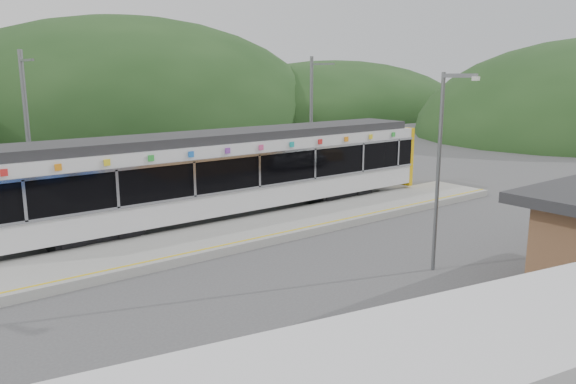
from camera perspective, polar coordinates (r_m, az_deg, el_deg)
ground at (r=19.66m, az=2.92°, el=-6.26°), size 120.00×120.00×0.00m
hills at (r=27.45m, az=5.48°, el=-1.01°), size 146.00×149.00×26.00m
platform at (r=22.10m, az=-2.69°, el=-3.77°), size 26.00×3.20×0.30m
yellow_line at (r=21.05m, az=-0.64°, el=-4.13°), size 26.00×0.10×0.01m
train at (r=24.03m, az=-5.90°, el=2.14°), size 20.44×3.01×3.74m
catenary_mast_west at (r=23.39m, az=-24.84°, el=4.75°), size 0.18×1.80×7.00m
catenary_mast_east at (r=29.83m, az=2.42°, el=7.17°), size 0.18×1.80×7.00m
lamp_post at (r=17.73m, az=15.42°, el=3.57°), size 0.53×1.14×6.18m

